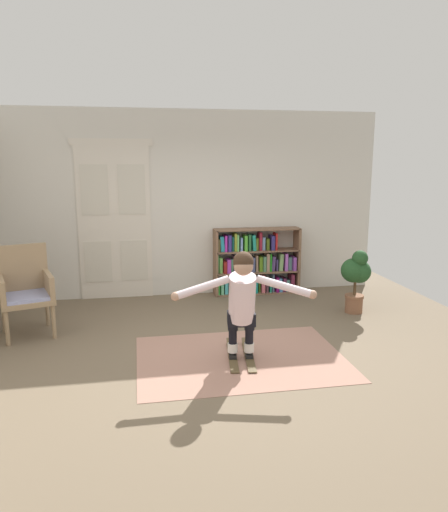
# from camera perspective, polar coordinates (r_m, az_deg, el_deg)

# --- Properties ---
(ground_plane) EXTENTS (7.20, 7.20, 0.00)m
(ground_plane) POSITION_cam_1_polar(r_m,az_deg,el_deg) (5.49, -0.34, -11.56)
(ground_plane) COLOR brown
(back_wall) EXTENTS (6.00, 0.10, 2.90)m
(back_wall) POSITION_cam_1_polar(r_m,az_deg,el_deg) (7.66, -3.75, 6.17)
(back_wall) COLOR beige
(back_wall) RESTS_ON ground
(double_door) EXTENTS (1.22, 0.05, 2.45)m
(double_door) POSITION_cam_1_polar(r_m,az_deg,el_deg) (7.59, -12.85, 4.18)
(double_door) COLOR beige
(double_door) RESTS_ON ground
(rug) EXTENTS (2.25, 1.65, 0.01)m
(rug) POSITION_cam_1_polar(r_m,az_deg,el_deg) (5.39, 2.00, -11.98)
(rug) COLOR #9D7261
(rug) RESTS_ON ground
(bookshelf) EXTENTS (1.39, 0.30, 1.06)m
(bookshelf) POSITION_cam_1_polar(r_m,az_deg,el_deg) (7.78, 3.63, -1.00)
(bookshelf) COLOR brown
(bookshelf) RESTS_ON ground
(wicker_chair) EXTENTS (0.75, 0.75, 1.10)m
(wicker_chair) POSITION_cam_1_polar(r_m,az_deg,el_deg) (6.42, -22.50, -3.55)
(wicker_chair) COLOR #967B5A
(wicker_chair) RESTS_ON ground
(potted_plant) EXTENTS (0.42, 0.42, 0.91)m
(potted_plant) POSITION_cam_1_polar(r_m,az_deg,el_deg) (7.00, 15.41, -2.08)
(potted_plant) COLOR brown
(potted_plant) RESTS_ON ground
(skis_pair) EXTENTS (0.38, 0.86, 0.07)m
(skis_pair) POSITION_cam_1_polar(r_m,az_deg,el_deg) (5.41, 1.98, -11.66)
(skis_pair) COLOR brown
(skis_pair) RESTS_ON rug
(person_skier) EXTENTS (1.45, 0.64, 1.16)m
(person_skier) POSITION_cam_1_polar(r_m,az_deg,el_deg) (5.03, 2.18, -4.89)
(person_skier) COLOR white
(person_skier) RESTS_ON skis_pair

